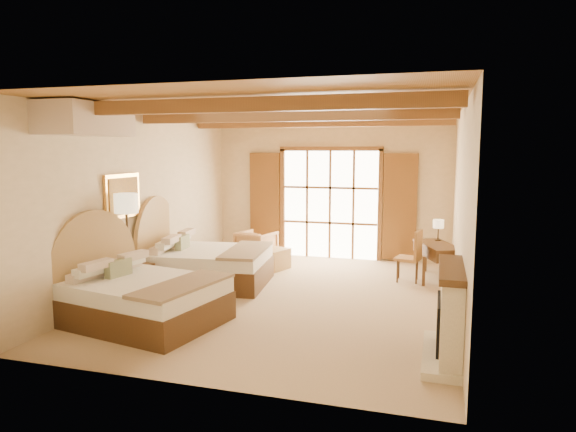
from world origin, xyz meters
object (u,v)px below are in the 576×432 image
at_px(bed_near, 135,294).
at_px(bed_far, 200,261).
at_px(armchair, 256,246).
at_px(desk, 437,260).
at_px(nightstand, 135,282).

distance_m(bed_near, bed_far, 2.28).
relative_size(armchair, desk, 0.55).
relative_size(nightstand, armchair, 0.77).
relative_size(bed_far, armchair, 3.08).
height_order(bed_near, armchair, bed_near).
bearing_deg(nightstand, desk, 31.95).
xyz_separation_m(bed_near, desk, (4.25, 3.89, -0.05)).
bearing_deg(armchair, nightstand, 87.91).
distance_m(nightstand, armchair, 3.53).
xyz_separation_m(bed_far, nightstand, (-0.60, -1.28, -0.14)).
bearing_deg(desk, armchair, 150.84).
xyz_separation_m(bed_near, nightstand, (-0.65, 1.00, -0.13)).
xyz_separation_m(bed_near, armchair, (0.30, 4.40, -0.07)).
relative_size(bed_far, desk, 1.69).
distance_m(bed_far, desk, 4.60).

